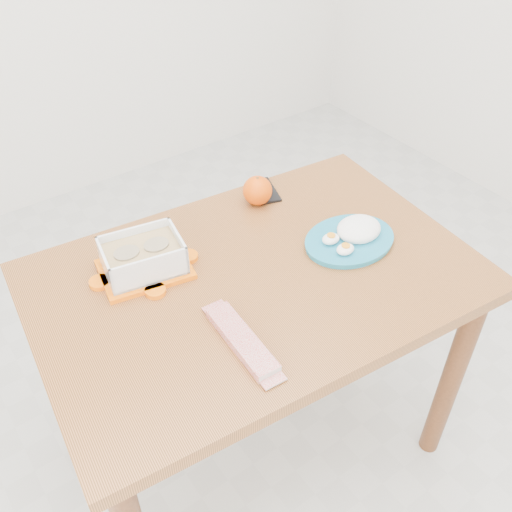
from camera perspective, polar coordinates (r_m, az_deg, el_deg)
ground at (r=2.06m, az=2.66°, el=-15.40°), size 3.50×3.50×0.00m
dining_table at (r=1.50m, az=0.00°, el=-4.99°), size 1.15×0.83×0.75m
food_container at (r=1.43m, az=-11.23°, el=-0.13°), size 0.24×0.20×0.09m
orange_fruit at (r=1.64m, az=0.15°, el=6.57°), size 0.09×0.09×0.09m
rice_plate at (r=1.53m, az=9.64°, el=2.09°), size 0.26×0.26×0.07m
candy_bar at (r=1.26m, az=-1.43°, el=-8.39°), size 0.07×0.23×0.02m
smartphone at (r=1.71m, az=0.85°, el=6.54°), size 0.10×0.14×0.01m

